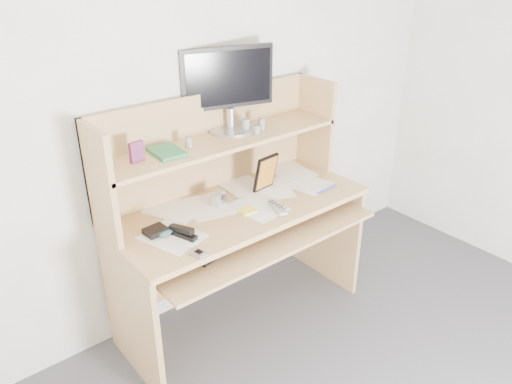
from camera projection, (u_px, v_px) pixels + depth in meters
back_wall at (203, 101)px, 2.66m from camera, size 3.60×0.04×2.50m
desk at (232, 209)px, 2.74m from camera, size 1.40×0.70×1.30m
paper_clutter at (241, 205)px, 2.66m from camera, size 1.32×0.54×0.01m
keyboard at (224, 237)px, 2.53m from camera, size 0.52×0.29×0.03m
tv_remote at (278, 207)px, 2.61m from camera, size 0.10×0.17×0.02m
flip_phone at (198, 252)px, 2.22m from camera, size 0.05×0.09×0.02m
stapler at (183, 232)px, 2.36m from camera, size 0.08×0.15×0.05m
wallet at (156, 231)px, 2.39m from camera, size 0.11×0.09×0.03m
sticky_note_pad at (247, 211)px, 2.60m from camera, size 0.09×0.09×0.01m
digital_camera at (218, 198)px, 2.66m from camera, size 0.10×0.08×0.06m
game_case at (266, 173)px, 2.77m from camera, size 0.15×0.03×0.21m
blue_pen at (327, 189)px, 2.81m from camera, size 0.15×0.01×0.01m
card_box at (137, 152)px, 2.32m from camera, size 0.07×0.03×0.10m
shelf_book at (167, 152)px, 2.43m from camera, size 0.15×0.20×0.02m
chip_stack_a at (189, 142)px, 2.50m from camera, size 0.04×0.04×0.05m
chip_stack_b at (246, 125)px, 2.71m from camera, size 0.05×0.05×0.07m
chip_stack_c at (257, 129)px, 2.68m from camera, size 0.04×0.04×0.05m
chip_stack_d at (262, 124)px, 2.74m from camera, size 0.04×0.04×0.06m
monitor at (228, 87)px, 2.65m from camera, size 0.51×0.26×0.45m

